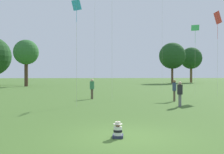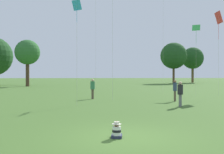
# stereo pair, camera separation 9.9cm
# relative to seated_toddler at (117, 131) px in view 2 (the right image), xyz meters

# --- Properties ---
(ground_plane) EXTENTS (300.00, 300.00, 0.00)m
(ground_plane) POSITION_rel_seated_toddler_xyz_m (0.33, 0.09, -0.24)
(ground_plane) COLOR #426628
(seated_toddler) EXTENTS (0.42, 0.50, 0.58)m
(seated_toddler) POSITION_rel_seated_toddler_xyz_m (0.00, 0.00, 0.00)
(seated_toddler) COLOR #282D47
(seated_toddler) RESTS_ON ground
(person_standing_1) EXTENTS (0.48, 0.48, 1.72)m
(person_standing_1) POSITION_rel_seated_toddler_xyz_m (5.01, 8.40, 0.78)
(person_standing_1) COLOR slate
(person_standing_1) RESTS_ON ground
(person_standing_2) EXTENTS (0.44, 0.44, 1.75)m
(person_standing_2) POSITION_rel_seated_toddler_xyz_m (5.75, 11.99, 0.82)
(person_standing_2) COLOR brown
(person_standing_2) RESTS_ON ground
(person_standing_3) EXTENTS (0.43, 0.43, 1.80)m
(person_standing_3) POSITION_rel_seated_toddler_xyz_m (-0.99, 14.47, 0.82)
(person_standing_3) COLOR brown
(person_standing_3) RESTS_ON ground
(kite_0) EXTENTS (0.73, 0.64, 7.31)m
(kite_0) POSITION_rel_seated_toddler_xyz_m (-2.02, 9.18, 6.45)
(kite_0) COLOR #339EDB
(kite_0) RESTS_ON ground
(kite_2) EXTENTS (0.93, 0.78, 7.46)m
(kite_2) POSITION_rel_seated_toddler_xyz_m (9.84, 17.94, 6.64)
(kite_2) COLOR green
(kite_2) RESTS_ON ground
(kite_5) EXTENTS (0.39, 1.21, 8.51)m
(kite_5) POSITION_rel_seated_toddler_xyz_m (11.66, 16.67, 7.54)
(kite_5) COLOR red
(kite_5) RESTS_ON ground
(distant_tree_0) EXTENTS (4.57, 4.57, 8.60)m
(distant_tree_0) POSITION_rel_seated_toddler_xyz_m (-13.27, 40.15, 5.99)
(distant_tree_0) COLOR #473323
(distant_tree_0) RESTS_ON ground
(distant_tree_1) EXTENTS (6.48, 6.48, 10.06)m
(distant_tree_1) POSITION_rel_seated_toddler_xyz_m (18.52, 54.47, 6.55)
(distant_tree_1) COLOR brown
(distant_tree_1) RESTS_ON ground
(distant_tree_2) EXTENTS (5.81, 5.81, 9.51)m
(distant_tree_2) POSITION_rel_seated_toddler_xyz_m (25.39, 59.96, 6.32)
(distant_tree_2) COLOR brown
(distant_tree_2) RESTS_ON ground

